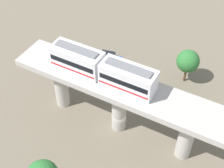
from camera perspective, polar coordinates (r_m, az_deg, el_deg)
name	(u,v)px	position (r m, az deg, el deg)	size (l,w,h in m)	color
ground_plane	(119,126)	(44.88, 1.17, -7.44)	(120.00, 120.00, 0.00)	#706654
viaduct	(119,96)	(40.28, 1.30, -2.11)	(5.20, 28.00, 8.10)	#B7B2AA
train	(102,68)	(38.63, -1.78, 2.77)	(2.64, 13.55, 3.24)	silver
parked_car_red	(182,107)	(47.21, 12.14, -3.94)	(2.60, 4.47, 1.76)	red
parked_car_blue	(108,59)	(53.80, -0.68, 4.48)	(2.68, 4.49, 1.76)	#284CB7
tree_mid_lot	(188,61)	(49.65, 13.19, 3.91)	(3.46, 3.46, 5.70)	brown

